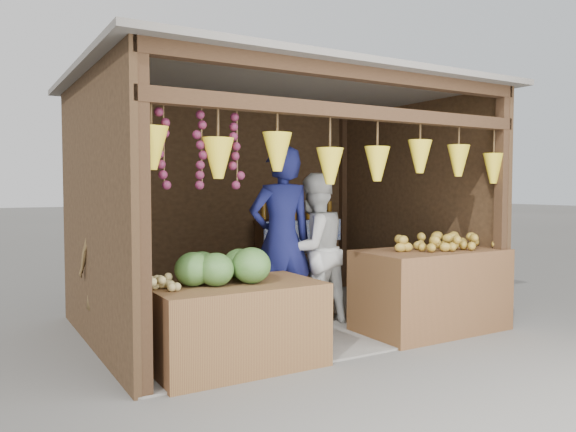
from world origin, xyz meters
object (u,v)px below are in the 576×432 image
object	(u,v)px
man_standing	(281,240)
vendor_seated	(109,255)
counter_right	(431,290)
woman_standing	(314,250)
counter_left	(235,325)

from	to	relation	value
man_standing	vendor_seated	bearing A→B (deg)	-10.39
man_standing	counter_right	bearing A→B (deg)	156.06
vendor_seated	man_standing	bearing A→B (deg)	178.24
counter_right	woman_standing	world-z (taller)	woman_standing
counter_right	man_standing	xyz separation A→B (m)	(-1.40, 0.77, 0.54)
man_standing	vendor_seated	distance (m)	1.74
counter_right	vendor_seated	bearing A→B (deg)	158.11
woman_standing	vendor_seated	world-z (taller)	woman_standing
counter_right	vendor_seated	size ratio (longest dim) A/B	1.38
counter_right	woman_standing	distance (m)	1.32
counter_right	man_standing	size ratio (longest dim) A/B	0.81
counter_right	woman_standing	xyz separation A→B (m)	(-0.96, 0.81, 0.41)
counter_left	man_standing	xyz separation A→B (m)	(0.91, 0.80, 0.62)
counter_left	man_standing	size ratio (longest dim) A/B	0.74
man_standing	vendor_seated	xyz separation A→B (m)	(-1.68, 0.46, -0.11)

